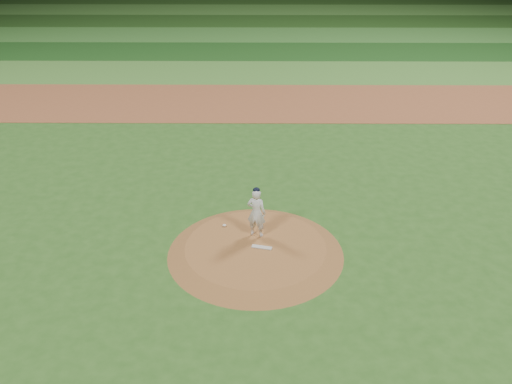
% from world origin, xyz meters
% --- Properties ---
extents(ground, '(120.00, 120.00, 0.00)m').
position_xyz_m(ground, '(0.00, 0.00, 0.00)').
color(ground, '#2A581C').
rests_on(ground, ground).
extents(infield_dirt_band, '(70.00, 6.00, 0.02)m').
position_xyz_m(infield_dirt_band, '(0.00, 14.00, 0.01)').
color(infield_dirt_band, brown).
rests_on(infield_dirt_band, ground).
extents(outfield_stripe_0, '(70.00, 5.00, 0.02)m').
position_xyz_m(outfield_stripe_0, '(0.00, 19.50, 0.01)').
color(outfield_stripe_0, '#417C2D').
rests_on(outfield_stripe_0, ground).
extents(outfield_stripe_1, '(70.00, 5.00, 0.02)m').
position_xyz_m(outfield_stripe_1, '(0.00, 24.50, 0.01)').
color(outfield_stripe_1, '#184716').
rests_on(outfield_stripe_1, ground).
extents(outfield_stripe_2, '(70.00, 5.00, 0.02)m').
position_xyz_m(outfield_stripe_2, '(0.00, 29.50, 0.01)').
color(outfield_stripe_2, '#35752A').
rests_on(outfield_stripe_2, ground).
extents(outfield_stripe_3, '(70.00, 5.00, 0.02)m').
position_xyz_m(outfield_stripe_3, '(0.00, 34.50, 0.01)').
color(outfield_stripe_3, '#1E4616').
rests_on(outfield_stripe_3, ground).
extents(outfield_stripe_4, '(70.00, 5.00, 0.02)m').
position_xyz_m(outfield_stripe_4, '(0.00, 39.50, 0.01)').
color(outfield_stripe_4, '#3A742A').
rests_on(outfield_stripe_4, ground).
extents(outfield_stripe_5, '(70.00, 5.00, 0.02)m').
position_xyz_m(outfield_stripe_5, '(0.00, 44.50, 0.01)').
color(outfield_stripe_5, '#214917').
rests_on(outfield_stripe_5, ground).
extents(pitchers_mound, '(5.50, 5.50, 0.25)m').
position_xyz_m(pitchers_mound, '(0.00, 0.00, 0.12)').
color(pitchers_mound, brown).
rests_on(pitchers_mound, ground).
extents(pitching_rubber, '(0.65, 0.30, 0.03)m').
position_xyz_m(pitching_rubber, '(0.20, -0.06, 0.27)').
color(pitching_rubber, beige).
rests_on(pitching_rubber, pitchers_mound).
extents(rosin_bag, '(0.12, 0.12, 0.07)m').
position_xyz_m(rosin_bag, '(-1.04, 1.20, 0.28)').
color(rosin_bag, silver).
rests_on(rosin_bag, pitchers_mound).
extents(pitcher_on_mound, '(0.70, 0.57, 1.72)m').
position_xyz_m(pitcher_on_mound, '(0.02, 0.66, 1.10)').
color(pitcher_on_mound, silver).
rests_on(pitcher_on_mound, pitchers_mound).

